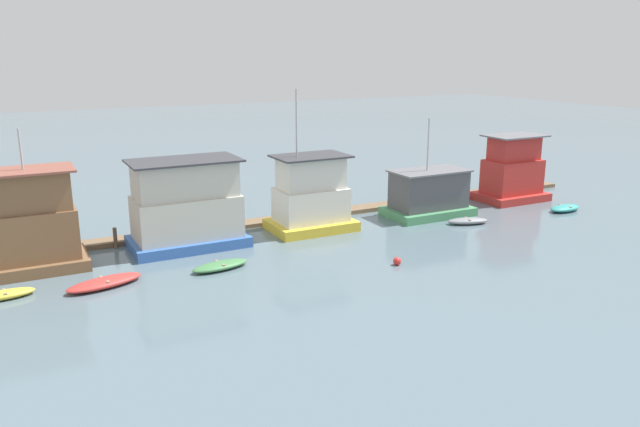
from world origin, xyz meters
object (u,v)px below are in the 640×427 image
(dinghy_grey, at_px, (467,221))
(buoy_red, at_px, (397,261))
(mooring_post_far_right, at_px, (115,238))
(dinghy_red, at_px, (105,282))
(dinghy_green, at_px, (220,266))
(mooring_post_centre, at_px, (181,227))
(houseboat_brown, at_px, (28,225))
(houseboat_red, at_px, (512,172))
(dinghy_teal, at_px, (565,208))
(houseboat_green, at_px, (429,194))
(houseboat_yellow, at_px, (311,197))
(dinghy_yellow, at_px, (5,294))
(houseboat_blue, at_px, (186,206))

(dinghy_grey, xyz_separation_m, buoy_red, (-9.34, -4.93, 0.00))
(dinghy_grey, bearing_deg, buoy_red, -152.17)
(mooring_post_far_right, bearing_deg, dinghy_red, -104.57)
(dinghy_red, distance_m, mooring_post_far_right, 6.69)
(dinghy_green, xyz_separation_m, buoy_red, (9.25, -3.99, 0.02))
(dinghy_green, height_order, mooring_post_centre, mooring_post_centre)
(houseboat_brown, xyz_separation_m, houseboat_red, (35.92, 0.30, -0.29))
(houseboat_red, relative_size, dinghy_teal, 1.88)
(houseboat_green, relative_size, dinghy_red, 1.72)
(houseboat_green, relative_size, dinghy_grey, 2.32)
(houseboat_yellow, distance_m, dinghy_teal, 20.08)
(dinghy_green, xyz_separation_m, mooring_post_far_right, (-4.54, 6.65, 0.45))
(houseboat_brown, height_order, dinghy_green, houseboat_brown)
(dinghy_red, bearing_deg, houseboat_yellow, 17.84)
(mooring_post_far_right, bearing_deg, houseboat_yellow, -8.31)
(houseboat_red, xyz_separation_m, buoy_red, (-17.31, -9.03, -2.07))
(dinghy_green, distance_m, mooring_post_far_right, 8.06)
(dinghy_yellow, xyz_separation_m, dinghy_teal, (38.47, -0.47, 0.03))
(houseboat_red, xyz_separation_m, dinghy_red, (-32.78, -4.85, -2.06))
(houseboat_brown, relative_size, mooring_post_far_right, 6.01)
(houseboat_blue, bearing_deg, houseboat_brown, -178.19)
(houseboat_brown, distance_m, mooring_post_far_right, 5.54)
(houseboat_yellow, relative_size, houseboat_green, 1.32)
(houseboat_green, relative_size, mooring_post_far_right, 5.46)
(houseboat_blue, relative_size, buoy_red, 15.32)
(houseboat_red, bearing_deg, mooring_post_far_right, 177.03)
(dinghy_green, bearing_deg, dinghy_teal, 0.72)
(houseboat_brown, xyz_separation_m, houseboat_blue, (8.96, 0.28, -0.03))
(houseboat_blue, height_order, dinghy_teal, houseboat_blue)
(houseboat_yellow, distance_m, dinghy_green, 9.66)
(houseboat_yellow, height_order, dinghy_yellow, houseboat_yellow)
(houseboat_yellow, xyz_separation_m, dinghy_yellow, (-18.99, -3.98, -2.06))
(houseboat_blue, height_order, dinghy_green, houseboat_blue)
(dinghy_green, relative_size, mooring_post_far_right, 2.64)
(houseboat_brown, relative_size, dinghy_green, 2.27)
(houseboat_red, bearing_deg, houseboat_green, -174.73)
(houseboat_blue, xyz_separation_m, dinghy_yellow, (-10.47, -4.20, -2.36))
(dinghy_grey, bearing_deg, houseboat_brown, 172.26)
(dinghy_green, relative_size, mooring_post_centre, 2.17)
(houseboat_red, xyz_separation_m, dinghy_green, (-26.56, -5.03, -2.09))
(houseboat_red, distance_m, dinghy_grey, 9.20)
(houseboat_red, xyz_separation_m, dinghy_grey, (-7.97, -4.10, -2.08))
(houseboat_yellow, distance_m, houseboat_red, 18.44)
(dinghy_grey, relative_size, dinghy_teal, 1.07)
(houseboat_brown, height_order, mooring_post_centre, houseboat_brown)
(houseboat_brown, relative_size, dinghy_red, 1.89)
(buoy_red, bearing_deg, houseboat_red, 27.54)
(houseboat_yellow, relative_size, buoy_red, 20.62)
(dinghy_yellow, distance_m, dinghy_green, 10.90)
(houseboat_red, height_order, dinghy_yellow, houseboat_red)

